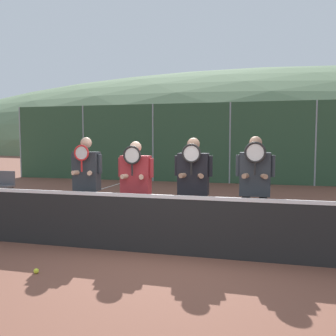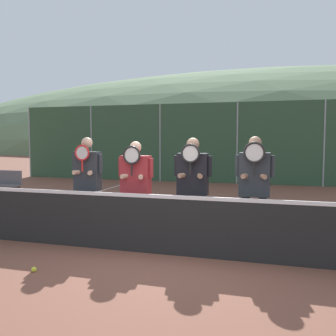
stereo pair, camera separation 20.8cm
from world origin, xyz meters
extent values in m
plane|color=brown|center=(0.00, 0.00, 0.00)|extent=(120.00, 120.00, 0.00)
ellipsoid|color=#5B7551|center=(0.00, 59.49, 0.00)|extent=(124.16, 68.98, 24.14)
cube|color=beige|center=(-0.20, 18.77, 1.44)|extent=(17.10, 5.00, 2.89)
cube|color=brown|center=(-0.20, 18.77, 3.07)|extent=(17.60, 5.50, 0.36)
cylinder|color=gray|center=(-9.60, 9.57, 1.61)|extent=(0.06, 0.06, 3.23)
cylinder|color=gray|center=(-6.40, 9.57, 1.61)|extent=(0.06, 0.06, 3.23)
cylinder|color=gray|center=(-3.20, 9.57, 1.61)|extent=(0.06, 0.06, 3.23)
cylinder|color=gray|center=(0.00, 9.57, 1.61)|extent=(0.06, 0.06, 3.23)
cylinder|color=gray|center=(3.20, 9.57, 1.61)|extent=(0.06, 0.06, 3.23)
cube|color=#2D4C33|center=(0.00, 9.57, 1.61)|extent=(19.20, 0.02, 3.23)
cube|color=black|center=(0.00, 0.00, 0.44)|extent=(11.18, 0.02, 0.88)
cube|color=white|center=(0.00, 0.00, 0.90)|extent=(11.18, 0.03, 0.06)
cube|color=white|center=(-4.23, 3.00, 0.00)|extent=(0.05, 16.00, 0.01)
cylinder|color=#232838|center=(-1.80, 0.53, 0.43)|extent=(0.13, 0.13, 0.87)
cylinder|color=#232838|center=(-1.55, 0.53, 0.43)|extent=(0.13, 0.13, 0.87)
cube|color=#282D33|center=(-1.68, 0.53, 1.21)|extent=(0.45, 0.22, 0.69)
sphere|color=tan|center=(-1.68, 0.53, 1.71)|extent=(0.20, 0.20, 0.20)
cylinder|color=#282D33|center=(-1.93, 0.53, 1.35)|extent=(0.08, 0.08, 0.34)
cylinder|color=#282D33|center=(-1.43, 0.53, 1.35)|extent=(0.08, 0.08, 0.34)
cylinder|color=tan|center=(-1.79, 0.44, 1.20)|extent=(0.16, 0.27, 0.08)
cylinder|color=tan|center=(-1.57, 0.44, 1.20)|extent=(0.16, 0.27, 0.08)
cylinder|color=red|center=(-1.68, 0.35, 1.32)|extent=(0.03, 0.03, 0.20)
torus|color=red|center=(-1.68, 0.35, 1.54)|extent=(0.28, 0.03, 0.28)
cylinder|color=silver|center=(-1.68, 0.35, 1.54)|extent=(0.23, 0.00, 0.23)
cylinder|color=black|center=(-0.90, 0.54, 0.42)|extent=(0.13, 0.13, 0.83)
cylinder|color=black|center=(-0.63, 0.54, 0.42)|extent=(0.13, 0.13, 0.83)
cube|color=maroon|center=(-0.77, 0.54, 1.17)|extent=(0.50, 0.22, 0.66)
sphere|color=tan|center=(-0.77, 0.54, 1.64)|extent=(0.20, 0.20, 0.20)
cylinder|color=maroon|center=(-1.04, 0.54, 1.29)|extent=(0.08, 0.08, 0.32)
cylinder|color=maroon|center=(-0.49, 0.54, 1.29)|extent=(0.08, 0.08, 0.32)
cylinder|color=tan|center=(-0.89, 0.45, 1.15)|extent=(0.16, 0.27, 0.08)
cylinder|color=tan|center=(-0.64, 0.45, 1.15)|extent=(0.16, 0.27, 0.08)
cylinder|color=black|center=(-0.77, 0.36, 1.27)|extent=(0.03, 0.03, 0.20)
torus|color=black|center=(-0.77, 0.36, 1.51)|extent=(0.31, 0.03, 0.31)
cylinder|color=silver|center=(-0.77, 0.36, 1.51)|extent=(0.26, 0.00, 0.26)
cylinder|color=#56565B|center=(0.09, 0.57, 0.43)|extent=(0.13, 0.13, 0.86)
cylinder|color=#56565B|center=(0.36, 0.57, 0.43)|extent=(0.13, 0.13, 0.86)
cube|color=black|center=(0.23, 0.57, 1.20)|extent=(0.50, 0.22, 0.68)
sphere|color=#997056|center=(0.23, 0.57, 1.69)|extent=(0.21, 0.21, 0.21)
cylinder|color=black|center=(-0.05, 0.57, 1.34)|extent=(0.08, 0.08, 0.34)
cylinder|color=black|center=(0.50, 0.57, 1.34)|extent=(0.08, 0.08, 0.34)
cylinder|color=#997056|center=(0.10, 0.48, 1.19)|extent=(0.16, 0.27, 0.08)
cylinder|color=#997056|center=(0.35, 0.48, 1.19)|extent=(0.16, 0.27, 0.08)
cylinder|color=black|center=(0.23, 0.39, 1.31)|extent=(0.03, 0.03, 0.20)
torus|color=black|center=(0.23, 0.39, 1.55)|extent=(0.31, 0.03, 0.31)
cylinder|color=silver|center=(0.23, 0.39, 1.55)|extent=(0.26, 0.00, 0.26)
cylinder|color=black|center=(1.08, 0.60, 0.44)|extent=(0.13, 0.13, 0.87)
cylinder|color=black|center=(1.34, 0.60, 0.44)|extent=(0.13, 0.13, 0.87)
cube|color=#282D33|center=(1.21, 0.60, 1.22)|extent=(0.48, 0.22, 0.69)
sphere|color=#997056|center=(1.21, 0.60, 1.72)|extent=(0.20, 0.20, 0.20)
cylinder|color=#282D33|center=(0.95, 0.60, 1.36)|extent=(0.08, 0.08, 0.34)
cylinder|color=#282D33|center=(1.48, 0.60, 1.36)|extent=(0.08, 0.08, 0.34)
cylinder|color=#997056|center=(1.10, 0.51, 1.21)|extent=(0.16, 0.27, 0.08)
cylinder|color=#997056|center=(1.33, 0.51, 1.21)|extent=(0.16, 0.27, 0.08)
cylinder|color=black|center=(1.21, 0.42, 1.33)|extent=(0.03, 0.03, 0.20)
torus|color=black|center=(1.21, 0.42, 1.57)|extent=(0.33, 0.04, 0.33)
cylinder|color=silver|center=(1.21, 0.42, 1.57)|extent=(0.27, 0.00, 0.27)
cube|color=black|center=(-5.44, 13.17, 0.71)|extent=(4.07, 1.74, 0.82)
cube|color=#2D3842|center=(-5.44, 13.17, 1.45)|extent=(2.24, 1.60, 0.67)
cylinder|color=black|center=(-4.11, 12.28, 0.30)|extent=(0.60, 0.16, 0.60)
cylinder|color=black|center=(-4.11, 14.06, 0.30)|extent=(0.60, 0.16, 0.60)
cylinder|color=black|center=(-6.76, 12.28, 0.30)|extent=(0.60, 0.16, 0.60)
cylinder|color=black|center=(-6.76, 14.06, 0.30)|extent=(0.60, 0.16, 0.60)
cube|color=slate|center=(-0.89, 13.13, 0.72)|extent=(4.08, 1.84, 0.85)
cube|color=#2D3842|center=(-0.89, 13.13, 1.49)|extent=(2.25, 1.69, 0.69)
cylinder|color=black|center=(0.43, 12.19, 0.30)|extent=(0.60, 0.16, 0.60)
cylinder|color=black|center=(0.43, 14.07, 0.30)|extent=(0.60, 0.16, 0.60)
cylinder|color=black|center=(-2.22, 12.19, 0.30)|extent=(0.60, 0.16, 0.60)
cylinder|color=black|center=(-2.22, 14.07, 0.30)|extent=(0.60, 0.16, 0.60)
cube|color=black|center=(3.70, 12.97, 0.74)|extent=(4.17, 1.85, 0.87)
cube|color=#2D3842|center=(3.70, 12.97, 1.53)|extent=(2.29, 1.70, 0.71)
cylinder|color=black|center=(2.34, 12.03, 0.30)|extent=(0.60, 0.16, 0.60)
cylinder|color=black|center=(2.34, 13.92, 0.30)|extent=(0.60, 0.16, 0.60)
cube|color=#333338|center=(-5.72, 3.67, 0.20)|extent=(0.06, 0.32, 0.40)
sphere|color=#CCDB33|center=(-1.54, -1.22, 0.03)|extent=(0.07, 0.07, 0.07)
camera|label=1|loc=(1.36, -5.46, 1.78)|focal=40.00mm
camera|label=2|loc=(1.56, -5.40, 1.78)|focal=40.00mm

